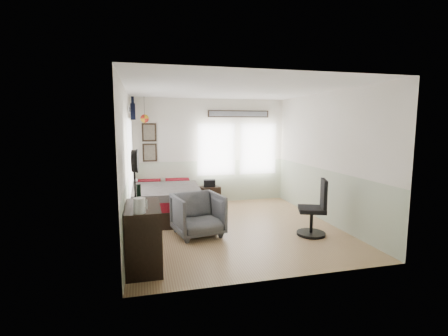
% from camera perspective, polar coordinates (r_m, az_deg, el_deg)
% --- Properties ---
extents(ground_plane, '(4.00, 4.50, 0.01)m').
position_cam_1_polar(ground_plane, '(6.58, 1.72, -10.44)').
color(ground_plane, '#A2714A').
extents(room_shell, '(4.02, 4.52, 2.71)m').
position_cam_1_polar(room_shell, '(6.43, 0.65, 3.84)').
color(room_shell, silver).
rests_on(room_shell, ground_plane).
extents(wall_decor, '(3.55, 1.32, 1.44)m').
position_cam_1_polar(wall_decor, '(8.00, -9.82, 7.96)').
color(wall_decor, '#352619').
rests_on(wall_decor, room_shell).
extents(bed, '(1.65, 2.23, 0.69)m').
position_cam_1_polar(bed, '(7.43, -10.59, -5.74)').
color(bed, black).
rests_on(bed, ground_plane).
extents(dresser, '(0.48, 1.00, 0.90)m').
position_cam_1_polar(dresser, '(4.88, -13.95, -11.54)').
color(dresser, black).
rests_on(dresser, ground_plane).
extents(armchair, '(0.98, 1.00, 0.78)m').
position_cam_1_polar(armchair, '(6.06, -4.59, -8.17)').
color(armchair, '#606060').
rests_on(armchair, ground_plane).
extents(nightstand, '(0.55, 0.48, 0.47)m').
position_cam_1_polar(nightstand, '(8.33, -2.56, -4.87)').
color(nightstand, black).
rests_on(nightstand, ground_plane).
extents(task_chair, '(0.60, 0.60, 1.05)m').
position_cam_1_polar(task_chair, '(6.25, 15.70, -7.56)').
color(task_chair, black).
rests_on(task_chair, ground_plane).
extents(kettle, '(0.18, 0.15, 0.20)m').
position_cam_1_polar(kettle, '(4.33, -14.62, -6.42)').
color(kettle, silver).
rests_on(kettle, dresser).
extents(bottle, '(0.07, 0.07, 0.27)m').
position_cam_1_polar(bottle, '(4.95, -14.77, -4.29)').
color(bottle, black).
rests_on(bottle, dresser).
extents(stand_fan, '(0.10, 0.33, 0.80)m').
position_cam_1_polar(stand_fan, '(4.61, -15.39, 1.01)').
color(stand_fan, black).
rests_on(stand_fan, dresser).
extents(black_bag, '(0.32, 0.24, 0.17)m').
position_cam_1_polar(black_bag, '(8.27, -2.57, -2.69)').
color(black_bag, black).
rests_on(black_bag, nightstand).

